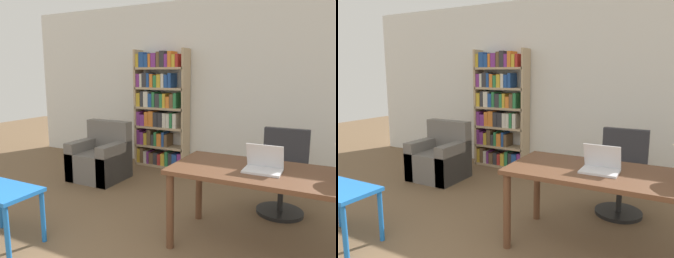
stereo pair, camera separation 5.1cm
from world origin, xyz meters
TOP-DOWN VIEW (x-y plane):
  - wall_back at (0.00, 4.53)m, footprint 8.00×0.06m
  - desk at (0.97, 2.39)m, footprint 1.73×0.80m
  - laptop at (0.90, 2.37)m, footprint 0.31×0.23m
  - office_chair at (0.94, 3.34)m, footprint 0.52×0.52m
  - side_table_blue at (-1.24, 1.41)m, footprint 0.68×0.44m
  - armchair at (-1.66, 3.33)m, footprint 0.73×0.68m
  - bookshelf at (-1.21, 4.34)m, footprint 0.92×0.28m

SIDE VIEW (x-z plane):
  - armchair at x=-1.66m, z-range -0.13..0.71m
  - office_chair at x=0.94m, z-range -0.04..0.90m
  - side_table_blue at x=-1.24m, z-range 0.18..0.71m
  - desk at x=0.97m, z-range 0.28..1.02m
  - laptop at x=0.90m, z-range 0.67..0.91m
  - bookshelf at x=-1.21m, z-range -0.03..1.91m
  - wall_back at x=0.00m, z-range 0.00..2.70m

